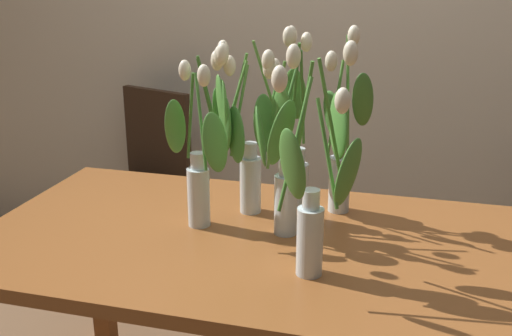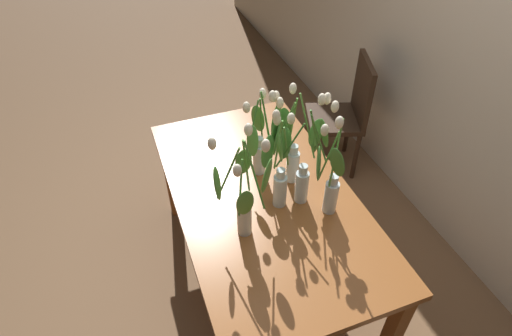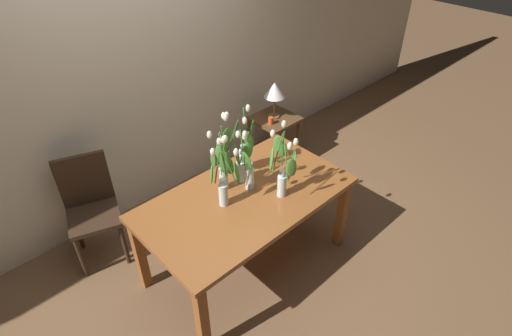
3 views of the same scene
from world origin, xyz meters
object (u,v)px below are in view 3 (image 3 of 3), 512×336
object	(u,v)px
tulip_vase_1	(223,178)
tulip_vase_3	(223,166)
tulip_vase_4	(238,157)
tulip_vase_5	(283,170)
dining_chair	(91,204)
pillar_candle	(271,121)
table_lamp	(275,91)
tulip_vase_2	(247,170)
side_table	(275,127)
dining_table	(246,205)
tulip_vase_0	(245,150)

from	to	relation	value
tulip_vase_1	tulip_vase_3	bearing A→B (deg)	52.56
tulip_vase_4	tulip_vase_5	bearing A→B (deg)	-70.93
tulip_vase_3	dining_chair	xyz separation A→B (m)	(-0.75, 0.81, -0.44)
tulip_vase_1	tulip_vase_4	size ratio (longest dim) A/B	0.94
tulip_vase_4	pillar_candle	world-z (taller)	tulip_vase_4
tulip_vase_1	tulip_vase_3	world-z (taller)	tulip_vase_3
table_lamp	tulip_vase_3	bearing A→B (deg)	-150.01
tulip_vase_2	side_table	xyz separation A→B (m)	(1.18, 0.86, -0.49)
dining_table	tulip_vase_1	size ratio (longest dim) A/B	2.93
table_lamp	tulip_vase_5	bearing A→B (deg)	-133.22
tulip_vase_1	tulip_vase_3	xyz separation A→B (m)	(0.09, 0.12, -0.01)
tulip_vase_0	tulip_vase_3	world-z (taller)	tulip_vase_0
tulip_vase_5	tulip_vase_0	bearing A→B (deg)	87.62
tulip_vase_3	table_lamp	world-z (taller)	tulip_vase_3
tulip_vase_2	dining_chair	xyz separation A→B (m)	(-0.88, 0.93, -0.40)
tulip_vase_1	table_lamp	world-z (taller)	tulip_vase_1
dining_chair	tulip_vase_0	bearing A→B (deg)	-35.33
dining_table	table_lamp	world-z (taller)	table_lamp
tulip_vase_3	tulip_vase_4	xyz separation A→B (m)	(0.15, 0.00, 0.00)
tulip_vase_1	tulip_vase_4	world-z (taller)	tulip_vase_4
tulip_vase_0	tulip_vase_4	distance (m)	0.16
tulip_vase_3	dining_chair	distance (m)	1.18
dining_table	tulip_vase_1	distance (m)	0.36
tulip_vase_5	pillar_candle	bearing A→B (deg)	48.38
tulip_vase_4	table_lamp	distance (m)	1.39
dining_table	dining_chair	bearing A→B (deg)	129.56
dining_chair	tulip_vase_3	bearing A→B (deg)	-47.28
tulip_vase_1	tulip_vase_0	bearing A→B (deg)	27.20
pillar_candle	dining_table	bearing A→B (deg)	-142.78
tulip_vase_0	tulip_vase_2	xyz separation A→B (m)	(-0.15, -0.19, -0.01)
tulip_vase_0	tulip_vase_1	size ratio (longest dim) A/B	1.08
tulip_vase_4	tulip_vase_3	bearing A→B (deg)	-178.28
dining_table	tulip_vase_0	distance (m)	0.44
tulip_vase_2	table_lamp	distance (m)	1.47
tulip_vase_3	table_lamp	xyz separation A→B (m)	(1.31, 0.76, -0.11)
tulip_vase_4	tulip_vase_0	bearing A→B (deg)	26.43
tulip_vase_4	tulip_vase_1	bearing A→B (deg)	-152.36
tulip_vase_4	side_table	bearing A→B (deg)	32.22
pillar_candle	side_table	bearing A→B (deg)	25.28
pillar_candle	tulip_vase_0	bearing A→B (deg)	-146.04
dining_table	tulip_vase_1	xyz separation A→B (m)	(-0.16, 0.05, 0.32)
tulip_vase_2	dining_chair	bearing A→B (deg)	133.52
side_table	table_lamp	xyz separation A→B (m)	(0.00, 0.02, 0.42)
tulip_vase_3	side_table	size ratio (longest dim) A/B	1.05
dining_table	tulip_vase_0	xyz separation A→B (m)	(0.22, 0.25, 0.28)
tulip_vase_0	tulip_vase_3	distance (m)	0.30
dining_table	tulip_vase_4	distance (m)	0.37
tulip_vase_0	dining_table	bearing A→B (deg)	-132.20
tulip_vase_0	tulip_vase_2	size ratio (longest dim) A/B	1.10
tulip_vase_1	table_lamp	size ratio (longest dim) A/B	1.37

